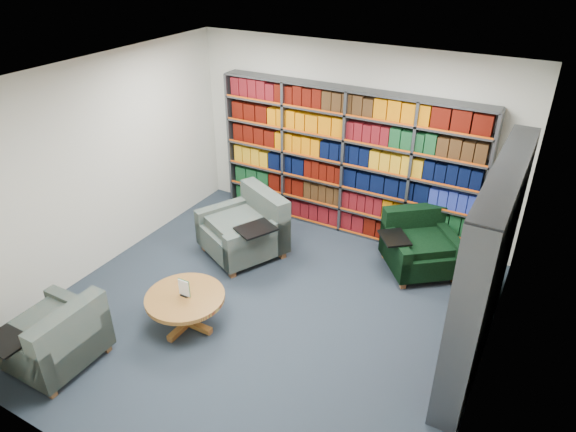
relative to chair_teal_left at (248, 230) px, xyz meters
The scene contains 7 objects.
room_shell 1.72m from the chair_teal_left, 49.34° to the right, with size 5.02×5.02×2.82m.
bookshelf_back 1.74m from the chair_teal_left, 55.42° to the left, with size 4.00×0.28×2.20m.
bookshelf_right 3.35m from the chair_teal_left, ahead, with size 0.28×2.50×2.20m.
chair_teal_left is the anchor object (origin of this frame).
chair_green_right 2.38m from the chair_teal_left, 20.21° to the left, with size 1.23×1.23×0.80m.
chair_teal_front 2.90m from the chair_teal_left, 101.09° to the right, with size 0.89×1.04×0.81m.
coffee_table 1.72m from the chair_teal_left, 82.03° to the right, with size 0.92×0.92×0.65m.
Camera 1 is at (2.66, -4.18, 4.10)m, focal length 32.00 mm.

